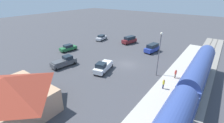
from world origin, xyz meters
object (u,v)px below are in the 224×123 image
Objects in this scene: suv_blue at (152,48)px; pedestrian_waiting_far at (176,73)px; pedestrian_on_platform at (163,83)px; pickup_charcoal at (64,62)px; passenger_train at (185,100)px; station_building at (9,96)px; sedan_silver at (101,38)px; pickup_white at (103,67)px; light_pole_near_platform at (159,50)px; sedan_green at (68,48)px; suv_maroon at (129,40)px.

pedestrian_waiting_far is at bearing 129.06° from suv_blue.
pedestrian_on_platform is 0.30× the size of pickup_charcoal.
passenger_train is 21.64m from station_building.
pickup_white reaches higher than sedan_silver.
pickup_charcoal reaches higher than sedan_silver.
pedestrian_waiting_far is 5.17m from light_pole_near_platform.
pedestrian_on_platform is 27.61m from sedan_green.
suv_maroon reaches higher than sedan_silver.
station_building is at bearing 61.91° from light_pole_near_platform.
sedan_silver is 0.90× the size of suv_maroon.
suv_maroon is 0.62× the size of light_pole_near_platform.
station_building is at bearing 50.33° from pedestrian_on_platform.
pedestrian_waiting_far is 0.20× the size of light_pole_near_platform.
pedestrian_waiting_far is 13.67m from pickup_white.
light_pole_near_platform reaches higher than sedan_silver.
sedan_green is 15.78m from pickup_white.
passenger_train reaches higher than pedestrian_on_platform.
station_building is 33.20m from suv_blue.
passenger_train is at bearing 176.89° from pickup_charcoal.
sedan_green is at bearing 87.43° from sedan_silver.
light_pole_near_platform reaches higher than suv_blue.
suv_blue is at bearing -50.94° from pedestrian_waiting_far.
station_building is at bearing 115.87° from pickup_charcoal.
pickup_white reaches higher than pedestrian_on_platform.
pickup_charcoal is (-6.39, 20.30, 0.15)m from sedan_silver.
pedestrian_waiting_far is at bearing 156.00° from sedan_silver.
suv_blue is 18.26m from sedan_silver.
sedan_green is (31.46, -8.22, -1.98)m from passenger_train.
station_building is at bearing 110.92° from sedan_silver.
pedestrian_waiting_far is 23.10m from suv_maroon.
passenger_train is 32.20m from suv_maroon.
pedestrian_on_platform is 25.88m from suv_maroon.
station_building reaches higher than pedestrian_waiting_far.
suv_maroon is at bearing -74.87° from pickup_white.
passenger_train is at bearing 165.36° from sedan_green.
suv_blue is (-5.37, -32.72, -1.69)m from station_building.
pedestrian_waiting_far is 0.33× the size of suv_blue.
suv_blue is 22.71m from pickup_charcoal.
suv_maroon is at bearing -20.09° from suv_blue.
passenger_train is at bearing 110.25° from pedestrian_waiting_far.
pedestrian_on_platform is at bearing 172.85° from sedan_green.
pickup_white is at bearing -159.98° from pickup_charcoal.
sedan_silver is at bearing -92.57° from sedan_green.
sedan_silver is at bearing -32.17° from pedestrian_on_platform.
sedan_green is at bearing -56.35° from station_building.
suv_blue and suv_maroon have the same top height.
sedan_green is 9.82m from pickup_charcoal.
passenger_train is 24.32m from suv_blue.
light_pole_near_platform is (2.72, -4.19, 3.93)m from pedestrian_on_platform.
light_pole_near_platform is (-14.66, 14.97, 4.07)m from suv_maroon.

